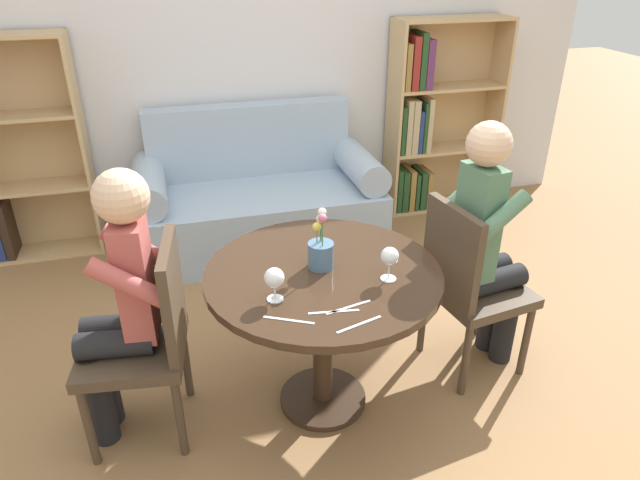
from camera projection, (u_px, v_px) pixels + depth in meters
The scene contains 16 objects.
ground_plane at pixel (323, 400), 2.68m from camera, with size 16.00×16.00×0.00m, color olive.
back_wall at pixel (239, 35), 3.82m from camera, with size 5.20×0.05×2.70m.
round_table at pixel (323, 298), 2.41m from camera, with size 0.99×0.99×0.71m.
couch at pixel (258, 201), 3.95m from camera, with size 1.64×0.80×0.92m.
bookshelf_right at pixel (428, 123), 4.32m from camera, with size 0.85×0.28×1.44m.
chair_left at pixel (149, 335), 2.32m from camera, with size 0.47×0.47×0.90m.
chair_right at pixel (468, 282), 2.68m from camera, with size 0.48×0.48×0.90m.
person_left at pixel (120, 304), 2.24m from camera, with size 0.44×0.37×1.21m.
person_right at pixel (487, 246), 2.64m from camera, with size 0.45×0.38×1.26m.
wine_glass_left at pixel (274, 279), 2.12m from camera, with size 0.08×0.08×0.14m.
wine_glass_right at pixel (390, 257), 2.25m from camera, with size 0.07×0.07×0.14m.
flower_vase at pixel (321, 250), 2.35m from camera, with size 0.11×0.11×0.26m.
knife_left_setting at pixel (334, 312), 2.09m from camera, with size 0.19×0.04×0.00m.
fork_left_setting at pixel (359, 324), 2.02m from camera, with size 0.19×0.06×0.00m.
knife_right_setting at pixel (289, 320), 2.05m from camera, with size 0.17×0.10×0.00m.
fork_right_setting at pixel (349, 307), 2.12m from camera, with size 0.19×0.05×0.00m.
Camera 1 is at (-0.55, -1.94, 1.93)m, focal length 32.00 mm.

